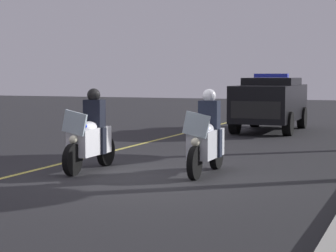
# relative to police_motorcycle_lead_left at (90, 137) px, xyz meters

# --- Properties ---
(ground_plane) EXTENTS (80.00, 80.00, 0.00)m
(ground_plane) POSITION_rel_police_motorcycle_lead_left_xyz_m (0.36, 1.35, -0.70)
(ground_plane) COLOR #28282B
(lane_stripe_center) EXTENTS (48.00, 0.12, 0.01)m
(lane_stripe_center) POSITION_rel_police_motorcycle_lead_left_xyz_m (0.36, -1.10, -0.70)
(lane_stripe_center) COLOR #E0D14C
(lane_stripe_center) RESTS_ON ground
(police_motorcycle_lead_left) EXTENTS (2.14, 0.57, 1.72)m
(police_motorcycle_lead_left) POSITION_rel_police_motorcycle_lead_left_xyz_m (0.00, 0.00, 0.00)
(police_motorcycle_lead_left) COLOR black
(police_motorcycle_lead_left) RESTS_ON ground
(police_motorcycle_lead_right) EXTENTS (2.14, 0.57, 1.72)m
(police_motorcycle_lead_right) POSITION_rel_police_motorcycle_lead_left_xyz_m (-0.45, 2.41, 0.00)
(police_motorcycle_lead_right) COLOR black
(police_motorcycle_lead_right) RESTS_ON ground
(police_suv) EXTENTS (4.95, 2.17, 2.05)m
(police_suv) POSITION_rel_police_motorcycle_lead_left_xyz_m (-10.62, 1.46, 0.37)
(police_suv) COLOR black
(police_suv) RESTS_ON ground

